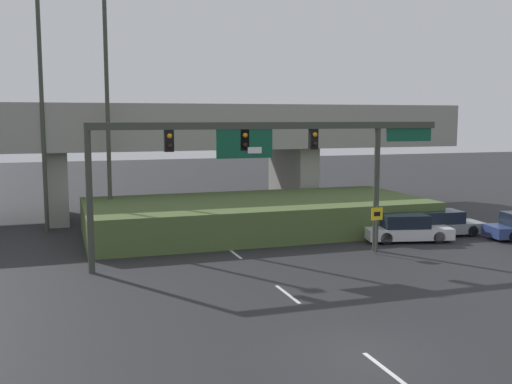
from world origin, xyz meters
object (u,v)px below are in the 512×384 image
at_px(signal_gantry, 266,148).
at_px(highway_light_pole_near, 42,104).
at_px(parked_sedan_near_right, 406,229).
at_px(parked_sedan_mid_right, 441,224).
at_px(speed_limit_sign, 376,223).
at_px(highway_light_pole_far, 107,97).

bearing_deg(signal_gantry, highway_light_pole_near, 132.84).
xyz_separation_m(parked_sedan_near_right, parked_sedan_mid_right, (2.73, 0.81, -0.02)).
xyz_separation_m(speed_limit_sign, parked_sedan_mid_right, (5.84, 3.06, -0.87)).
bearing_deg(speed_limit_sign, parked_sedan_mid_right, 27.67).
relative_size(speed_limit_sign, highway_light_pole_far, 0.16).
height_order(signal_gantry, highway_light_pole_near, highway_light_pole_near).
xyz_separation_m(signal_gantry, parked_sedan_near_right, (8.55, 1.60, -4.52)).
bearing_deg(parked_sedan_near_right, highway_light_pole_near, 166.76).
bearing_deg(highway_light_pole_far, parked_sedan_mid_right, -22.52).
bearing_deg(parked_sedan_mid_right, highway_light_pole_far, 162.83).
relative_size(speed_limit_sign, parked_sedan_mid_right, 0.49).
height_order(highway_light_pole_near, parked_sedan_near_right, highway_light_pole_near).
bearing_deg(highway_light_pole_far, highway_light_pole_near, 166.08).
bearing_deg(highway_light_pole_near, signal_gantry, -47.16).
bearing_deg(speed_limit_sign, parked_sedan_near_right, 35.84).
distance_m(signal_gantry, highway_light_pole_far, 11.79).
distance_m(highway_light_pole_far, parked_sedan_mid_right, 20.24).
bearing_deg(parked_sedan_near_right, parked_sedan_mid_right, 29.40).
xyz_separation_m(highway_light_pole_near, highway_light_pole_far, (3.55, -0.88, 0.43)).
distance_m(signal_gantry, parked_sedan_mid_right, 12.39).
bearing_deg(signal_gantry, speed_limit_sign, -6.84).
relative_size(speed_limit_sign, parked_sedan_near_right, 0.48).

